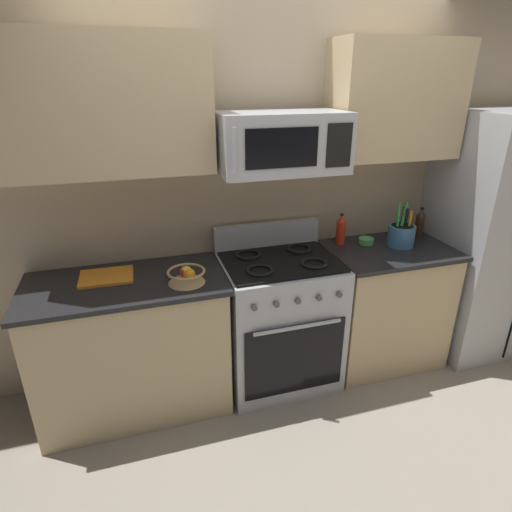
% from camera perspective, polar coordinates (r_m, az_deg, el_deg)
% --- Properties ---
extents(ground_plane, '(16.00, 16.00, 0.00)m').
position_cam_1_polar(ground_plane, '(2.83, 7.54, -23.21)').
color(ground_plane, gray).
extents(wall_back, '(8.00, 0.10, 2.60)m').
position_cam_1_polar(wall_back, '(2.99, 0.93, 8.87)').
color(wall_back, tan).
rests_on(wall_back, ground).
extents(counter_left, '(1.18, 0.62, 0.91)m').
position_cam_1_polar(counter_left, '(2.85, -16.22, -11.52)').
color(counter_left, tan).
rests_on(counter_left, ground).
extents(range_oven, '(0.76, 0.66, 1.09)m').
position_cam_1_polar(range_oven, '(2.98, 3.07, -8.52)').
color(range_oven, '#B2B5BA').
rests_on(range_oven, ground).
extents(counter_right, '(0.88, 0.62, 0.91)m').
position_cam_1_polar(counter_right, '(3.33, 16.70, -6.26)').
color(counter_right, tan).
rests_on(counter_right, ground).
extents(refrigerator, '(0.84, 0.73, 1.82)m').
position_cam_1_polar(refrigerator, '(3.68, 29.19, 2.34)').
color(refrigerator, '#B2B5BA').
rests_on(refrigerator, ground).
extents(microwave, '(0.76, 0.44, 0.35)m').
position_cam_1_polar(microwave, '(2.59, 3.44, 14.99)').
color(microwave, '#B2B5BA').
extents(upper_cabinets_left, '(1.17, 0.34, 0.73)m').
position_cam_1_polar(upper_cabinets_left, '(2.54, -20.18, 18.40)').
color(upper_cabinets_left, tan).
extents(upper_cabinets_right, '(0.87, 0.34, 0.73)m').
position_cam_1_polar(upper_cabinets_right, '(3.07, 18.30, 19.22)').
color(upper_cabinets_right, tan).
extents(utensil_crock, '(0.19, 0.19, 0.32)m').
position_cam_1_polar(utensil_crock, '(3.19, 18.96, 2.78)').
color(utensil_crock, teal).
rests_on(utensil_crock, counter_right).
extents(fruit_basket, '(0.22, 0.22, 0.10)m').
position_cam_1_polar(fruit_basket, '(2.51, -9.33, -2.59)').
color(fruit_basket, tan).
rests_on(fruit_basket, counter_left).
extents(cutting_board, '(0.32, 0.25, 0.02)m').
position_cam_1_polar(cutting_board, '(2.71, -19.49, -2.64)').
color(cutting_board, orange).
rests_on(cutting_board, counter_left).
extents(bottle_soy, '(0.07, 0.07, 0.23)m').
position_cam_1_polar(bottle_soy, '(3.42, 21.19, 4.16)').
color(bottle_soy, '#382314').
rests_on(bottle_soy, counter_right).
extents(bottle_hot_sauce, '(0.07, 0.07, 0.23)m').
position_cam_1_polar(bottle_hot_sauce, '(3.10, 11.33, 3.43)').
color(bottle_hot_sauce, red).
rests_on(bottle_hot_sauce, counter_right).
extents(prep_bowl, '(0.11, 0.11, 0.04)m').
position_cam_1_polar(prep_bowl, '(3.17, 14.57, 2.03)').
color(prep_bowl, '#59AD66').
rests_on(prep_bowl, counter_right).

